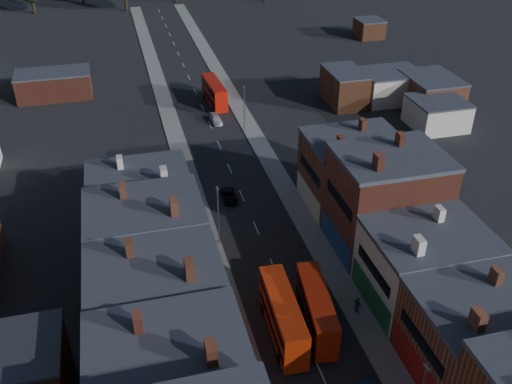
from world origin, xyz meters
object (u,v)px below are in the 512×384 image
bus_1 (316,309)px  bus_2 (214,92)px  car_2 (229,196)px  bus_0 (283,316)px  ped_1 (233,355)px  ped_3 (357,305)px  car_3 (216,119)px

bus_1 → bus_2: size_ratio=0.99×
bus_2 → car_2: size_ratio=2.43×
bus_2 → car_2: (-4.44, -33.11, -1.81)m
bus_0 → bus_1: (3.58, 0.21, -0.14)m
bus_1 → car_2: size_ratio=2.41×
bus_2 → ped_1: 62.46m
bus_1 → ped_3: bus_1 is taller
car_2 → car_3: (3.13, 25.16, -0.01)m
bus_0 → bus_2: size_ratio=1.04×
bus_2 → car_2: bearing=-101.3°
car_3 → ped_1: ped_1 is taller
bus_1 → ped_3: 5.10m
ped_1 → bus_1: bearing=-160.1°
bus_1 → car_2: 26.16m
bus_0 → car_2: 26.15m
bus_1 → car_3: (-0.30, 51.03, -1.77)m
ped_1 → car_3: bearing=-95.5°
car_3 → ped_1: 54.39m
bus_1 → bus_2: (1.01, 58.98, 0.04)m
bus_0 → ped_3: bus_0 is taller
car_2 → bus_0: bearing=-88.7°
bus_2 → ped_3: bus_2 is taller
ped_3 → bus_0: bearing=76.8°
car_3 → ped_1: size_ratio=2.07×
car_3 → bus_1: bearing=-92.6°
car_2 → bus_1: bearing=-80.8°
bus_1 → ped_1: (-9.20, -2.63, -1.26)m
bus_2 → car_3: size_ratio=2.56×
bus_0 → ped_3: size_ratio=5.64×
bus_1 → ped_3: size_ratio=5.39×
bus_0 → car_2: (0.16, 26.08, -1.91)m
bus_2 → ped_3: bearing=-89.8°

